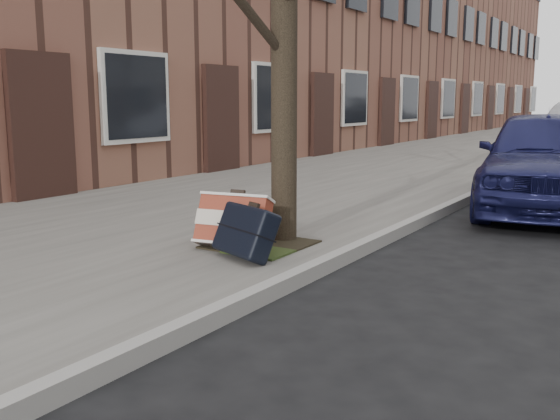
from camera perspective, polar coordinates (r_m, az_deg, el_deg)
The scene contains 7 objects.
ground at distance 3.97m, azimuth 12.79°, elevation -11.77°, with size 120.00×120.00×0.00m, color black.
near_sidewalk at distance 19.18m, azimuth 17.59°, elevation 5.40°, with size 5.00×70.00×0.12m, color slate.
house_near at distance 22.38m, azimuth 3.52°, elevation 15.26°, with size 6.80×40.00×7.00m, color brown.
dirt_patch at distance 5.83m, azimuth -1.83°, elevation -3.15°, with size 0.85×0.85×0.01m, color black.
suitcase_red at distance 5.65m, azimuth -4.29°, elevation -1.06°, with size 0.65×0.18×0.47m, color maroon.
suitcase_navy at distance 5.29m, azimuth -3.16°, elevation -1.95°, with size 0.61×0.20×0.44m, color black.
car_near_front at distance 8.96m, azimuth 23.10°, elevation 4.29°, with size 1.61×4.01×1.37m, color #171948.
Camera 1 is at (1.20, -3.49, 1.46)m, focal length 40.00 mm.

